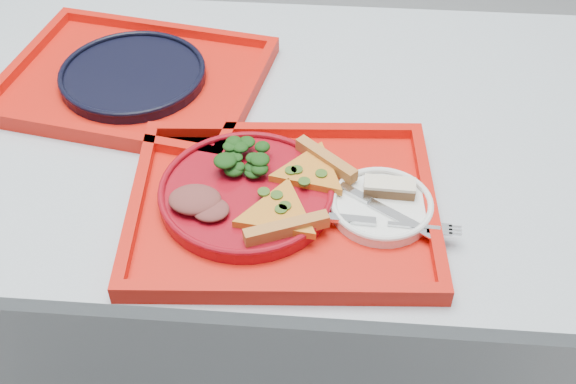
% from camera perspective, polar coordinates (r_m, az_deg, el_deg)
% --- Properties ---
extents(ground, '(10.00, 10.00, 0.00)m').
position_cam_1_polar(ground, '(1.81, -4.38, -13.21)').
color(ground, gray).
rests_on(ground, ground).
extents(table, '(1.60, 0.80, 0.75)m').
position_cam_1_polar(table, '(1.30, -5.97, 3.16)').
color(table, '#9DA6B0').
rests_on(table, ground).
extents(tray_main, '(0.47, 0.38, 0.01)m').
position_cam_1_polar(tray_main, '(1.08, -0.41, -1.29)').
color(tray_main, red).
rests_on(tray_main, table).
extents(tray_far, '(0.50, 0.42, 0.01)m').
position_cam_1_polar(tray_far, '(1.35, -12.06, 8.45)').
color(tray_far, red).
rests_on(tray_far, table).
extents(dinner_plate, '(0.26, 0.26, 0.02)m').
position_cam_1_polar(dinner_plate, '(1.08, -3.29, -0.19)').
color(dinner_plate, maroon).
rests_on(dinner_plate, tray_main).
extents(side_plate, '(0.15, 0.15, 0.01)m').
position_cam_1_polar(side_plate, '(1.07, 7.37, -1.23)').
color(side_plate, white).
rests_on(side_plate, tray_main).
extents(navy_plate, '(0.26, 0.26, 0.02)m').
position_cam_1_polar(navy_plate, '(1.34, -12.15, 8.94)').
color(navy_plate, black).
rests_on(navy_plate, tray_far).
extents(pizza_slice_a, '(0.16, 0.17, 0.02)m').
position_cam_1_polar(pizza_slice_a, '(1.02, -0.73, -1.53)').
color(pizza_slice_a, gold).
rests_on(pizza_slice_a, dinner_plate).
extents(pizza_slice_b, '(0.17, 0.17, 0.02)m').
position_cam_1_polar(pizza_slice_b, '(1.09, 1.82, 1.79)').
color(pizza_slice_b, gold).
rests_on(pizza_slice_b, dinner_plate).
extents(salad_heap, '(0.08, 0.07, 0.04)m').
position_cam_1_polar(salad_heap, '(1.10, -3.85, 3.14)').
color(salad_heap, black).
rests_on(salad_heap, dinner_plate).
extents(meat_portion, '(0.08, 0.06, 0.02)m').
position_cam_1_polar(meat_portion, '(1.05, -7.36, -0.60)').
color(meat_portion, brown).
rests_on(meat_portion, dinner_plate).
extents(dessert_bar, '(0.08, 0.03, 0.02)m').
position_cam_1_polar(dessert_bar, '(1.07, 8.02, 0.37)').
color(dessert_bar, '#50321A').
rests_on(dessert_bar, side_plate).
extents(knife, '(0.16, 0.12, 0.01)m').
position_cam_1_polar(knife, '(1.05, 7.13, -1.07)').
color(knife, silver).
rests_on(knife, side_plate).
extents(fork, '(0.19, 0.03, 0.01)m').
position_cam_1_polar(fork, '(1.03, 7.78, -2.44)').
color(fork, silver).
rests_on(fork, side_plate).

